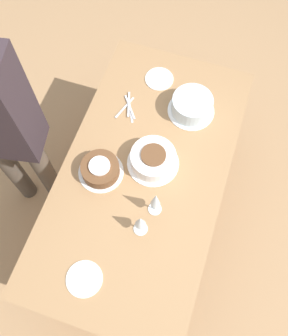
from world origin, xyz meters
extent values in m
plane|color=#A87F56|center=(0.00, 0.00, 0.00)|extent=(12.00, 12.00, 0.00)
cube|color=#9E754C|center=(0.00, 0.00, 0.71)|extent=(1.64, 0.86, 0.03)
cylinder|color=brown|center=(-0.74, -0.36, 0.35)|extent=(0.07, 0.07, 0.70)
cylinder|color=brown|center=(0.74, -0.36, 0.35)|extent=(0.07, 0.07, 0.70)
cylinder|color=brown|center=(-0.74, 0.36, 0.35)|extent=(0.07, 0.07, 0.70)
cylinder|color=white|center=(-0.06, 0.03, 0.73)|extent=(0.28, 0.28, 0.01)
cylinder|color=white|center=(-0.06, 0.03, 0.78)|extent=(0.24, 0.24, 0.09)
cylinder|color=brown|center=(-0.06, 0.03, 0.83)|extent=(0.13, 0.13, 0.01)
cylinder|color=white|center=(0.07, -0.22, 0.73)|extent=(0.24, 0.24, 0.01)
cylinder|color=brown|center=(0.07, -0.22, 0.77)|extent=(0.20, 0.20, 0.07)
cylinder|color=white|center=(0.07, -0.22, 0.81)|extent=(0.11, 0.11, 0.01)
cylinder|color=white|center=(-0.45, 0.13, 0.73)|extent=(0.27, 0.27, 0.01)
cylinder|color=silver|center=(-0.45, 0.13, 0.78)|extent=(0.23, 0.23, 0.10)
cylinder|color=silver|center=(0.18, 0.12, 0.73)|extent=(0.07, 0.07, 0.00)
cylinder|color=silver|center=(0.18, 0.12, 0.77)|extent=(0.01, 0.01, 0.08)
cone|color=silver|center=(0.18, 0.12, 0.87)|extent=(0.05, 0.05, 0.12)
cylinder|color=silver|center=(0.30, 0.08, 0.73)|extent=(0.07, 0.07, 0.00)
cylinder|color=silver|center=(0.30, 0.08, 0.77)|extent=(0.01, 0.01, 0.08)
cone|color=silver|center=(0.30, 0.08, 0.86)|extent=(0.05, 0.05, 0.09)
cylinder|color=white|center=(-0.60, -0.10, 0.73)|extent=(0.17, 0.17, 0.01)
cylinder|color=white|center=(0.61, -0.09, 0.73)|extent=(0.17, 0.17, 0.01)
cube|color=silver|center=(-0.34, -0.20, 0.73)|extent=(0.16, 0.09, 0.00)
cube|color=silver|center=(-0.35, -0.23, 0.73)|extent=(0.17, 0.06, 0.00)
cube|color=silver|center=(-0.36, -0.20, 0.73)|extent=(0.14, 0.11, 0.00)
cube|color=silver|center=(-0.37, -0.22, 0.74)|extent=(0.17, 0.06, 0.00)
cylinder|color=#4C4238|center=(0.10, -0.84, 0.40)|extent=(0.11, 0.11, 0.79)
cylinder|color=#4C4238|center=(0.06, -0.63, 0.40)|extent=(0.11, 0.11, 0.79)
camera|label=1|loc=(0.76, 0.25, 2.55)|focal=40.00mm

